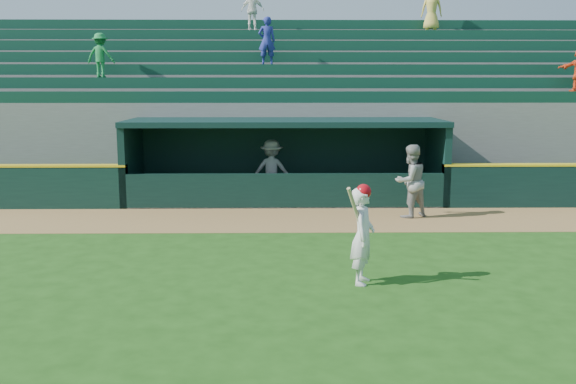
{
  "coord_description": "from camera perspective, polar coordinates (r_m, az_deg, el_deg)",
  "views": [
    {
      "loc": [
        -0.2,
        -11.5,
        3.52
      ],
      "look_at": [
        0.0,
        1.6,
        1.3
      ],
      "focal_mm": 40.0,
      "sensor_mm": 36.0,
      "label": 1
    }
  ],
  "objects": [
    {
      "name": "dugout",
      "position": [
        19.63,
        -0.28,
        3.29
      ],
      "size": [
        9.4,
        2.8,
        2.46
      ],
      "color": "slate",
      "rests_on": "ground"
    },
    {
      "name": "batter_at_plate",
      "position": [
        11.4,
        6.65,
        -3.72
      ],
      "size": [
        0.62,
        0.8,
        1.81
      ],
      "color": "silver",
      "rests_on": "ground"
    },
    {
      "name": "warning_track",
      "position": [
        16.78,
        -0.17,
        -2.48
      ],
      "size": [
        40.0,
        3.0,
        0.01
      ],
      "primitive_type": "cube",
      "color": "olive",
      "rests_on": "ground"
    },
    {
      "name": "dugout_player_inside",
      "position": [
        19.44,
        -1.46,
        1.94
      ],
      "size": [
        1.26,
        0.81,
        1.85
      ],
      "primitive_type": "imported",
      "rotation": [
        0.0,
        0.0,
        3.03
      ],
      "color": "gray",
      "rests_on": "ground"
    },
    {
      "name": "stands",
      "position": [
        24.1,
        -0.29,
        6.94
      ],
      "size": [
        34.5,
        6.25,
        7.13
      ],
      "color": "slate",
      "rests_on": "ground"
    },
    {
      "name": "ground",
      "position": [
        12.03,
        0.12,
        -7.4
      ],
      "size": [
        120.0,
        120.0,
        0.0
      ],
      "primitive_type": "plane",
      "color": "#1D4711",
      "rests_on": "ground"
    },
    {
      "name": "dugout_player_front",
      "position": [
        17.25,
        10.83,
        0.95
      ],
      "size": [
        1.18,
        1.1,
        1.94
      ],
      "primitive_type": "imported",
      "rotation": [
        0.0,
        0.0,
        3.64
      ],
      "color": "gray",
      "rests_on": "ground"
    }
  ]
}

